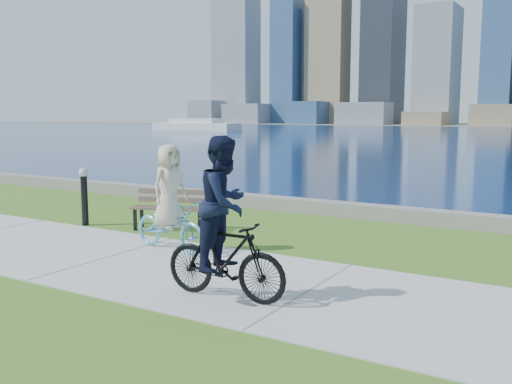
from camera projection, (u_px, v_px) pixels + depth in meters
ground at (109, 258)px, 10.37m from camera, size 320.00×320.00×0.00m
concrete_path at (109, 257)px, 10.37m from camera, size 80.00×3.50×0.02m
seawall at (275, 203)px, 15.60m from camera, size 90.00×0.50×0.35m
ferry_near at (196, 126)px, 86.93m from camera, size 14.07×4.02×1.91m
park_bench at (171, 205)px, 12.87m from camera, size 1.82×1.15×0.89m
bollard_lamp at (84, 193)px, 13.30m from camera, size 0.22×0.22×1.35m
cyclist_woman at (170, 211)px, 10.79m from camera, size 0.89×1.89×2.02m
cyclist_man at (225, 232)px, 7.89m from camera, size 0.75×1.91×2.29m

